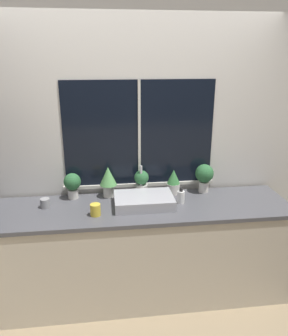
{
  "coord_description": "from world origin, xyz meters",
  "views": [
    {
      "loc": [
        -0.32,
        -2.24,
        2.14
      ],
      "look_at": [
        -0.0,
        0.32,
        1.25
      ],
      "focal_mm": 35.0,
      "sensor_mm": 36.0,
      "label": 1
    }
  ],
  "objects_px": {
    "potted_plant_center": "(141,182)",
    "soap_bottle": "(181,197)",
    "potted_plant_far_left": "(72,184)",
    "potted_plant_left": "(108,179)",
    "sink": "(144,200)",
    "potted_plant_far_right": "(204,175)",
    "mug_grey": "(45,203)",
    "potted_plant_right": "(173,182)",
    "mug_yellow": "(95,210)"
  },
  "relations": [
    {
      "from": "sink",
      "to": "potted_plant_far_right",
      "type": "distance_m",
      "value": 0.66
    },
    {
      "from": "potted_plant_far_left",
      "to": "potted_plant_right",
      "type": "bearing_deg",
      "value": -0.0
    },
    {
      "from": "potted_plant_far_left",
      "to": "potted_plant_center",
      "type": "height_order",
      "value": "same"
    },
    {
      "from": "sink",
      "to": "soap_bottle",
      "type": "bearing_deg",
      "value": 1.35
    },
    {
      "from": "soap_bottle",
      "to": "mug_yellow",
      "type": "distance_m",
      "value": 0.76
    },
    {
      "from": "potted_plant_far_left",
      "to": "potted_plant_right",
      "type": "distance_m",
      "value": 0.93
    },
    {
      "from": "potted_plant_far_right",
      "to": "mug_yellow",
      "type": "bearing_deg",
      "value": -159.97
    },
    {
      "from": "potted_plant_center",
      "to": "soap_bottle",
      "type": "height_order",
      "value": "potted_plant_center"
    },
    {
      "from": "potted_plant_left",
      "to": "mug_grey",
      "type": "bearing_deg",
      "value": -162.7
    },
    {
      "from": "potted_plant_far_left",
      "to": "soap_bottle",
      "type": "distance_m",
      "value": 0.98
    },
    {
      "from": "potted_plant_far_left",
      "to": "potted_plant_center",
      "type": "relative_size",
      "value": 1.0
    },
    {
      "from": "sink",
      "to": "potted_plant_far_left",
      "type": "bearing_deg",
      "value": 159.79
    },
    {
      "from": "mug_grey",
      "to": "mug_yellow",
      "type": "bearing_deg",
      "value": -25.04
    },
    {
      "from": "potted_plant_far_right",
      "to": "sink",
      "type": "bearing_deg",
      "value": -159.3
    },
    {
      "from": "potted_plant_far_right",
      "to": "mug_grey",
      "type": "xyz_separation_m",
      "value": [
        -1.45,
        -0.17,
        -0.13
      ]
    },
    {
      "from": "potted_plant_far_left",
      "to": "potted_plant_left",
      "type": "xyz_separation_m",
      "value": [
        0.32,
        0.0,
        0.03
      ]
    },
    {
      "from": "potted_plant_right",
      "to": "potted_plant_center",
      "type": "bearing_deg",
      "value": 180.0
    },
    {
      "from": "potted_plant_right",
      "to": "mug_grey",
      "type": "bearing_deg",
      "value": -171.61
    },
    {
      "from": "potted_plant_far_right",
      "to": "soap_bottle",
      "type": "relative_size",
      "value": 1.92
    },
    {
      "from": "potted_plant_right",
      "to": "potted_plant_far_right",
      "type": "bearing_deg",
      "value": 0.0
    },
    {
      "from": "sink",
      "to": "potted_plant_center",
      "type": "height_order",
      "value": "sink"
    },
    {
      "from": "potted_plant_far_right",
      "to": "potted_plant_left",
      "type": "bearing_deg",
      "value": 180.0
    },
    {
      "from": "potted_plant_center",
      "to": "soap_bottle",
      "type": "distance_m",
      "value": 0.4
    },
    {
      "from": "potted_plant_center",
      "to": "mug_grey",
      "type": "xyz_separation_m",
      "value": [
        -0.85,
        -0.17,
        -0.09
      ]
    },
    {
      "from": "soap_bottle",
      "to": "mug_yellow",
      "type": "xyz_separation_m",
      "value": [
        -0.75,
        -0.15,
        -0.01
      ]
    },
    {
      "from": "sink",
      "to": "soap_bottle",
      "type": "distance_m",
      "value": 0.33
    },
    {
      "from": "potted_plant_left",
      "to": "potted_plant_far_left",
      "type": "bearing_deg",
      "value": 180.0
    },
    {
      "from": "sink",
      "to": "potted_plant_right",
      "type": "xyz_separation_m",
      "value": [
        0.31,
        0.23,
        0.07
      ]
    },
    {
      "from": "potted_plant_right",
      "to": "mug_grey",
      "type": "relative_size",
      "value": 2.89
    },
    {
      "from": "potted_plant_right",
      "to": "soap_bottle",
      "type": "distance_m",
      "value": 0.23
    },
    {
      "from": "potted_plant_far_left",
      "to": "mug_grey",
      "type": "distance_m",
      "value": 0.3
    },
    {
      "from": "potted_plant_far_right",
      "to": "mug_grey",
      "type": "height_order",
      "value": "potted_plant_far_right"
    },
    {
      "from": "potted_plant_left",
      "to": "potted_plant_right",
      "type": "bearing_deg",
      "value": -0.0
    },
    {
      "from": "soap_bottle",
      "to": "mug_grey",
      "type": "relative_size",
      "value": 1.75
    },
    {
      "from": "potted_plant_right",
      "to": "potted_plant_far_left",
      "type": "bearing_deg",
      "value": 180.0
    },
    {
      "from": "potted_plant_center",
      "to": "potted_plant_far_right",
      "type": "bearing_deg",
      "value": 0.0
    },
    {
      "from": "potted_plant_far_right",
      "to": "potted_plant_center",
      "type": "bearing_deg",
      "value": 180.0
    },
    {
      "from": "potted_plant_center",
      "to": "potted_plant_right",
      "type": "bearing_deg",
      "value": -0.0
    },
    {
      "from": "soap_bottle",
      "to": "potted_plant_far_right",
      "type": "bearing_deg",
      "value": 38.89
    },
    {
      "from": "sink",
      "to": "potted_plant_left",
      "type": "xyz_separation_m",
      "value": [
        -0.3,
        0.23,
        0.12
      ]
    },
    {
      "from": "potted_plant_right",
      "to": "potted_plant_far_right",
      "type": "distance_m",
      "value": 0.3
    },
    {
      "from": "potted_plant_left",
      "to": "potted_plant_far_right",
      "type": "relative_size",
      "value": 1.05
    },
    {
      "from": "potted_plant_far_right",
      "to": "mug_yellow",
      "type": "distance_m",
      "value": 1.09
    },
    {
      "from": "potted_plant_right",
      "to": "soap_bottle",
      "type": "relative_size",
      "value": 1.65
    },
    {
      "from": "potted_plant_far_left",
      "to": "soap_bottle",
      "type": "height_order",
      "value": "potted_plant_far_left"
    },
    {
      "from": "sink",
      "to": "potted_plant_far_left",
      "type": "distance_m",
      "value": 0.67
    },
    {
      "from": "potted_plant_center",
      "to": "soap_bottle",
      "type": "xyz_separation_m",
      "value": [
        0.32,
        -0.22,
        -0.07
      ]
    },
    {
      "from": "sink",
      "to": "potted_plant_center",
      "type": "relative_size",
      "value": 2.12
    },
    {
      "from": "potted_plant_far_left",
      "to": "sink",
      "type": "bearing_deg",
      "value": -20.21
    },
    {
      "from": "potted_plant_far_left",
      "to": "potted_plant_left",
      "type": "bearing_deg",
      "value": 0.0
    }
  ]
}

